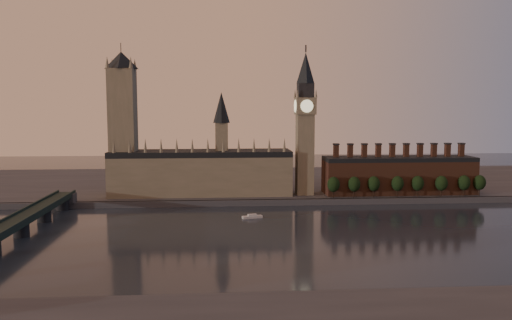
{
  "coord_description": "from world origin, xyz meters",
  "views": [
    {
      "loc": [
        -50.36,
        -245.92,
        67.85
      ],
      "look_at": [
        -29.26,
        55.0,
        35.31
      ],
      "focal_mm": 35.0,
      "sensor_mm": 36.0,
      "label": 1
    }
  ],
  "objects_px": {
    "westminster_bridge": "(5,232)",
    "river_boat": "(252,217)",
    "victoria_tower": "(123,119)",
    "big_ben": "(305,122)"
  },
  "relations": [
    {
      "from": "westminster_bridge",
      "to": "river_boat",
      "type": "distance_m",
      "value": 134.87
    },
    {
      "from": "victoria_tower",
      "to": "westminster_bridge",
      "type": "distance_m",
      "value": 133.21
    },
    {
      "from": "victoria_tower",
      "to": "big_ben",
      "type": "height_order",
      "value": "victoria_tower"
    },
    {
      "from": "westminster_bridge",
      "to": "river_boat",
      "type": "height_order",
      "value": "westminster_bridge"
    },
    {
      "from": "victoria_tower",
      "to": "westminster_bridge",
      "type": "xyz_separation_m",
      "value": [
        -35.0,
        -117.7,
        -51.65
      ]
    },
    {
      "from": "victoria_tower",
      "to": "big_ben",
      "type": "xyz_separation_m",
      "value": [
        130.0,
        -5.0,
        -2.26
      ]
    },
    {
      "from": "river_boat",
      "to": "westminster_bridge",
      "type": "bearing_deg",
      "value": -170.26
    },
    {
      "from": "victoria_tower",
      "to": "river_boat",
      "type": "distance_m",
      "value": 123.15
    },
    {
      "from": "victoria_tower",
      "to": "big_ben",
      "type": "relative_size",
      "value": 1.01
    },
    {
      "from": "victoria_tower",
      "to": "big_ben",
      "type": "bearing_deg",
      "value": -2.2
    }
  ]
}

